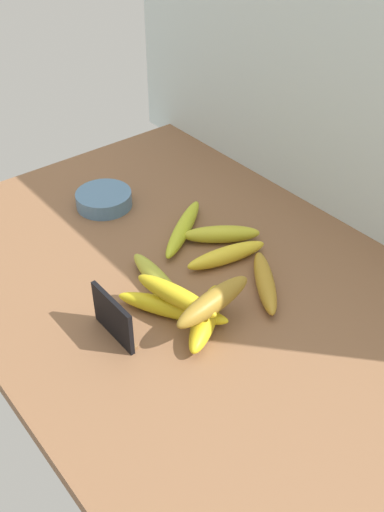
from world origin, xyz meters
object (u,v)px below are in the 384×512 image
at_px(fruit_bowl, 104,199).
at_px(banana_7, 213,301).
at_px(banana_5, 265,282).
at_px(banana_4, 221,234).
at_px(banana_0, 227,255).
at_px(banana_2, 159,281).
at_px(banana_1, 183,228).
at_px(banana_6, 206,318).
at_px(banana_8, 176,295).
at_px(chalkboard_sign, 113,319).
at_px(banana_3, 172,308).

height_order(fruit_bowl, banana_7, banana_7).
height_order(banana_5, banana_7, banana_7).
bearing_deg(fruit_bowl, banana_4, 23.55).
height_order(banana_0, banana_2, same).
xyz_separation_m(banana_4, banana_5, (0.16, -0.03, -0.00)).
bearing_deg(banana_1, banana_5, 2.95).
bearing_deg(banana_4, fruit_bowl, -156.45).
xyz_separation_m(banana_1, banana_4, (0.07, 0.05, 0.00)).
relative_size(banana_0, banana_6, 1.01).
distance_m(banana_1, banana_5, 0.23).
bearing_deg(banana_5, banana_8, -103.46).
distance_m(banana_5, banana_8, 0.18).
distance_m(banana_2, banana_7, 0.15).
distance_m(chalkboard_sign, banana_1, 0.31).
relative_size(chalkboard_sign, banana_2, 0.60).
bearing_deg(banana_5, fruit_bowl, -169.27).
bearing_deg(chalkboard_sign, banana_5, 75.57).
bearing_deg(banana_7, banana_2, -174.75).
xyz_separation_m(fruit_bowl, banana_6, (0.43, -0.07, 0.00)).
relative_size(chalkboard_sign, banana_0, 0.65).
distance_m(banana_2, banana_6, 0.13).
xyz_separation_m(banana_0, banana_8, (0.06, -0.17, 0.04)).
relative_size(banana_3, banana_6, 1.21).
relative_size(fruit_bowl, banana_5, 0.71).
xyz_separation_m(banana_4, banana_6, (0.17, -0.18, 0.00)).
xyz_separation_m(banana_5, banana_6, (0.01, -0.15, 0.00)).
bearing_deg(chalkboard_sign, banana_8, 74.01).
distance_m(banana_0, banana_1, 0.12).
bearing_deg(banana_8, banana_0, 110.17).
relative_size(banana_1, banana_6, 1.24).
bearing_deg(banana_5, banana_0, -178.80).
bearing_deg(banana_8, banana_5, 76.54).
bearing_deg(banana_8, banana_4, 120.16).
bearing_deg(chalkboard_sign, banana_2, 111.99).
xyz_separation_m(banana_1, banana_5, (0.23, 0.01, 0.00)).
xyz_separation_m(banana_2, banana_6, (0.13, 0.00, 0.00)).
relative_size(fruit_bowl, banana_6, 0.73).
distance_m(chalkboard_sign, banana_4, 0.33).
xyz_separation_m(banana_5, banana_7, (0.01, -0.14, 0.04)).
bearing_deg(banana_6, banana_3, -152.69).
height_order(chalkboard_sign, banana_3, chalkboard_sign).
relative_size(banana_3, banana_8, 1.22).
bearing_deg(chalkboard_sign, banana_3, 78.08).
bearing_deg(banana_7, banana_6, -135.45).
xyz_separation_m(banana_7, banana_8, (-0.06, -0.04, -0.01)).
relative_size(banana_1, banana_7, 1.24).
relative_size(banana_0, banana_5, 0.97).
distance_m(banana_3, banana_6, 0.06).
bearing_deg(banana_1, banana_8, -40.73).
bearing_deg(banana_2, banana_4, 101.49).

